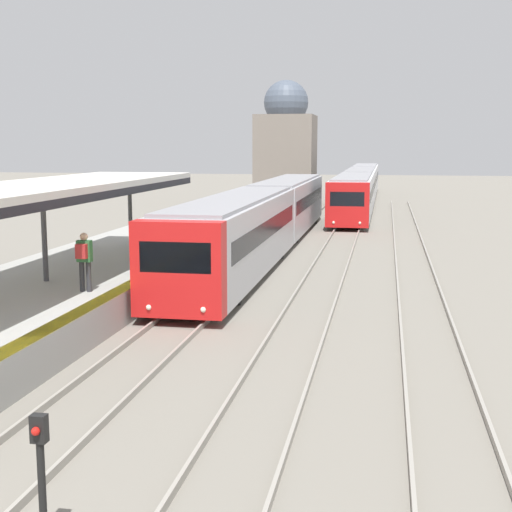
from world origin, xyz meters
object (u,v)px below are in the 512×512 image
object	(u,v)px
person_on_platform	(84,257)
train_far	(360,185)
signal_post_near	(41,465)
train_near	(267,215)

from	to	relation	value
person_on_platform	train_far	size ratio (longest dim) A/B	0.04
person_on_platform	signal_post_near	bearing A→B (deg)	-69.08
train_near	train_far	size ratio (longest dim) A/B	0.74
signal_post_near	train_near	bearing A→B (deg)	93.26
train_far	signal_post_near	size ratio (longest dim) A/B	23.62
person_on_platform	train_far	world-z (taller)	train_far
train_near	train_far	world-z (taller)	train_near
person_on_platform	signal_post_near	distance (m)	11.36
person_on_platform	signal_post_near	size ratio (longest dim) A/B	0.95
train_far	person_on_platform	bearing A→B (deg)	-97.76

